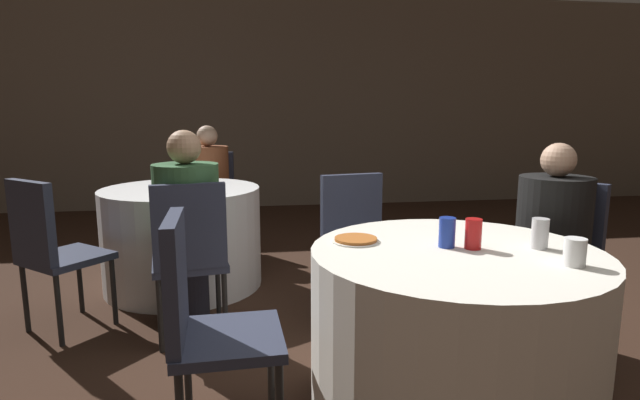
% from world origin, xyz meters
% --- Properties ---
extents(ground_plane, '(16.00, 16.00, 0.00)m').
position_xyz_m(ground_plane, '(0.00, 0.00, 0.00)').
color(ground_plane, '#382319').
extents(wall_back, '(16.00, 0.06, 2.80)m').
position_xyz_m(wall_back, '(0.00, 4.82, 1.40)').
color(wall_back, '#7A6B5B').
rests_on(wall_back, ground_plane).
extents(table_near, '(1.16, 1.16, 0.73)m').
position_xyz_m(table_near, '(0.03, -0.13, 0.36)').
color(table_near, white).
rests_on(table_near, ground_plane).
extents(table_far, '(1.13, 1.13, 0.73)m').
position_xyz_m(table_far, '(-1.25, 1.71, 0.36)').
color(table_far, white).
rests_on(table_far, ground_plane).
extents(chair_near_west, '(0.42, 0.42, 0.90)m').
position_xyz_m(chair_near_west, '(-0.96, -0.17, 0.54)').
color(chair_near_west, '#2D3347').
rests_on(chair_near_west, ground_plane).
extents(chair_near_north, '(0.47, 0.47, 0.90)m').
position_xyz_m(chair_near_north, '(-0.15, 0.84, 0.54)').
color(chair_near_north, '#2D3347').
rests_on(chair_near_north, ground_plane).
extents(chair_near_northeast, '(0.55, 0.55, 0.90)m').
position_xyz_m(chair_near_northeast, '(0.86, 0.42, 0.54)').
color(chair_near_northeast, '#2D3347').
rests_on(chair_near_northeast, ground_plane).
extents(chair_far_north, '(0.46, 0.46, 0.90)m').
position_xyz_m(chair_far_north, '(-1.10, 2.68, 0.54)').
color(chair_far_north, '#2D3347').
rests_on(chair_far_north, ground_plane).
extents(chair_far_south, '(0.46, 0.46, 0.90)m').
position_xyz_m(chair_far_south, '(-1.10, 0.74, 0.54)').
color(chair_far_south, '#2D3347').
rests_on(chair_far_south, ground_plane).
extents(chair_far_southwest, '(0.56, 0.56, 0.90)m').
position_xyz_m(chair_far_southwest, '(-1.89, 0.97, 0.54)').
color(chair_far_southwest, '#2D3347').
rests_on(chair_far_southwest, ground_plane).
extents(person_floral_shirt, '(0.39, 0.52, 1.15)m').
position_xyz_m(person_floral_shirt, '(-1.12, 2.52, 0.59)').
color(person_floral_shirt, '#282828').
rests_on(person_floral_shirt, ground_plane).
extents(person_black_shirt, '(0.50, 0.48, 1.11)m').
position_xyz_m(person_black_shirt, '(0.73, 0.33, 0.58)').
color(person_black_shirt, '#4C4238').
rests_on(person_black_shirt, ground_plane).
extents(person_green_jacket, '(0.39, 0.52, 1.17)m').
position_xyz_m(person_green_jacket, '(-1.12, 0.90, 0.60)').
color(person_green_jacket, black).
rests_on(person_green_jacket, ground_plane).
extents(pizza_plate_near, '(0.20, 0.20, 0.02)m').
position_xyz_m(pizza_plate_near, '(-0.33, 0.05, 0.74)').
color(pizza_plate_near, white).
rests_on(pizza_plate_near, table_near).
extents(soda_can_red, '(0.07, 0.07, 0.12)m').
position_xyz_m(soda_can_red, '(0.11, -0.13, 0.79)').
color(soda_can_red, red).
rests_on(soda_can_red, table_near).
extents(soda_can_silver, '(0.07, 0.07, 0.12)m').
position_xyz_m(soda_can_silver, '(0.37, -0.16, 0.79)').
color(soda_can_silver, silver).
rests_on(soda_can_silver, table_near).
extents(soda_can_blue, '(0.07, 0.07, 0.12)m').
position_xyz_m(soda_can_blue, '(0.01, -0.09, 0.79)').
color(soda_can_blue, '#1E38A5').
rests_on(soda_can_blue, table_near).
extents(cup_near, '(0.08, 0.08, 0.10)m').
position_xyz_m(cup_near, '(0.36, -0.39, 0.78)').
color(cup_near, white).
rests_on(cup_near, table_near).
extents(cup_far, '(0.08, 0.08, 0.10)m').
position_xyz_m(cup_far, '(-1.28, 1.80, 0.78)').
color(cup_far, white).
rests_on(cup_far, table_far).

